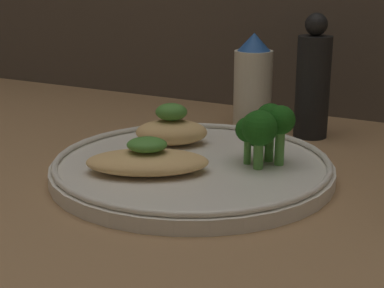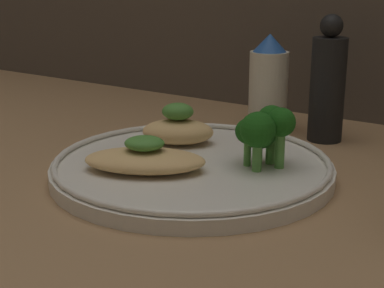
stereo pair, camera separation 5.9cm
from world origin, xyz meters
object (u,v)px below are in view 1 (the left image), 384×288
object	(u,v)px
broccoli_bunch	(263,127)
pepper_grinder	(313,82)
plate	(192,167)
sauce_bottle	(253,84)

from	to	relation	value
broccoli_bunch	pepper_grinder	xyz separation A→B (cm)	(-0.22, 16.93, 1.68)
plate	pepper_grinder	size ratio (longest dim) A/B	1.87
broccoli_bunch	plate	bearing A→B (deg)	-154.26
sauce_bottle	pepper_grinder	size ratio (longest dim) A/B	0.82
sauce_bottle	broccoli_bunch	bearing A→B (deg)	-64.30
plate	sauce_bottle	xyz separation A→B (cm)	(-1.78, 20.00, 5.01)
plate	broccoli_bunch	size ratio (longest dim) A/B	4.70
broccoli_bunch	pepper_grinder	world-z (taller)	pepper_grinder
plate	broccoli_bunch	world-z (taller)	broccoli_bunch
broccoli_bunch	sauce_bottle	distance (cm)	18.80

